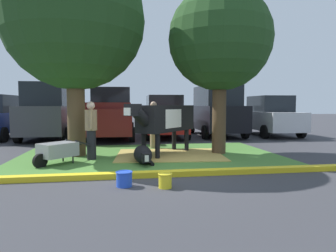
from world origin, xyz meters
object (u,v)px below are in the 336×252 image
Objects in this scene: person_visitor_near at (91,129)px; pickup_truck_maroon at (111,114)px; shade_tree_right at (220,40)px; calf_lying at (143,155)px; wheelbarrow at (57,150)px; sedan_silver at (269,116)px; bucket_blue at (124,179)px; suv_black at (216,111)px; cow_holstein at (165,119)px; bucket_yellow at (165,180)px; sedan_red at (164,117)px; shade_tree_left at (74,20)px; suv_dark_grey at (51,111)px; person_handler at (154,123)px.

pickup_truck_maroon reaches higher than person_visitor_near.
pickup_truck_maroon is at bearing 123.73° from shade_tree_right.
calf_lying is 6.70m from pickup_truck_maroon.
sedan_silver reaches higher than wheelbarrow.
suv_black is at bearing 61.91° from bucket_blue.
person_visitor_near is (-2.17, -0.46, -0.24)m from cow_holstein.
bucket_yellow is at bearing -46.14° from wheelbarrow.
bucket_yellow is at bearing -98.05° from sedan_red.
shade_tree_right is 6.89m from pickup_truck_maroon.
sedan_red is at bearing 100.93° from shade_tree_right.
wheelbarrow is (-0.31, -1.34, -3.70)m from shade_tree_left.
shade_tree_left reaches higher than bucket_yellow.
suv_dark_grey is at bearing -178.39° from pickup_truck_maroon.
cow_holstein is 1.56× the size of person_visitor_near.
suv_black is at bearing 47.48° from person_handler.
sedan_red is (-1.02, 5.27, -2.62)m from shade_tree_right.
shade_tree_left is at bearing 124.51° from person_visitor_near.
wheelbarrow is 2.90m from bucket_blue.
suv_black is (6.12, 5.19, -2.81)m from shade_tree_left.
wheelbarrow is 0.29× the size of suv_black.
shade_tree_left is 6.80m from sedan_red.
suv_dark_grey reaches higher than person_visitor_near.
bucket_yellow is (-0.52, -3.63, -0.99)m from cow_holstein.
person_handler is 1.25× the size of wheelbarrow.
cow_holstein is at bearing 57.75° from calf_lying.
suv_black is at bearing 72.75° from shade_tree_right.
bucket_yellow is at bearing -65.97° from suv_dark_grey.
bucket_blue is at bearing -103.46° from calf_lying.
calf_lying is at bearing 95.59° from bucket_yellow.
person_visitor_near is 0.30× the size of pickup_truck_maroon.
wheelbarrow is 0.29× the size of suv_dark_grey.
wheelbarrow is 0.30× the size of sedan_silver.
sedan_red is (2.02, 8.69, 0.83)m from bucket_blue.
shade_tree_left is at bearing 118.84° from bucket_yellow.
calf_lying is at bearing -37.75° from shade_tree_left.
sedan_silver is at bearing 52.72° from bucket_yellow.
pickup_truck_maroon is (1.17, 6.42, 0.73)m from wheelbarrow.
person_visitor_near reaches higher than bucket_yellow.
bucket_yellow is 9.13m from pickup_truck_maroon.
suv_dark_grey is (-4.50, 5.28, 0.13)m from cow_holstein.
shade_tree_left is 3.95m from wheelbarrow.
shade_tree_right is 4.79m from person_visitor_near.
sedan_silver reaches higher than calf_lying.
bucket_yellow is 0.05× the size of pickup_truck_maroon.
shade_tree_right is 3.12× the size of person_handler.
person_handler is at bearing -103.64° from sedan_red.
suv_dark_grey reaches higher than person_handler.
pickup_truck_maroon is at bearing 1.61° from suv_dark_grey.
suv_dark_grey is at bearing 179.61° from sedan_silver.
calf_lying is at bearing -122.25° from cow_holstein.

